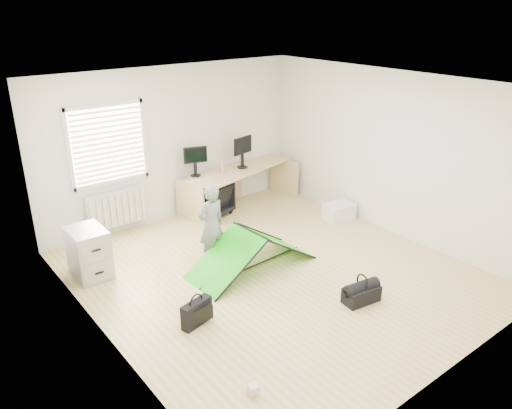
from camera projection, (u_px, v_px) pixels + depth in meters
ground at (273, 273)px, 7.28m from camera, size 5.50×5.50×0.00m
back_wall at (174, 144)px, 8.77m from camera, size 5.00×0.02×2.70m
window at (108, 144)px, 7.98m from camera, size 1.20×0.06×1.20m
radiator at (116, 209)px, 8.36m from camera, size 1.00×0.12×0.60m
desk at (240, 188)px, 9.49m from camera, size 2.35×1.21×0.76m
filing_cabinet at (89, 253)px, 7.08m from camera, size 0.47×0.63×0.73m
monitor_left at (195, 165)px, 8.87m from camera, size 0.43×0.21×0.40m
monitor_right at (242, 157)px, 9.31m from camera, size 0.47×0.19×0.44m
keyboard at (201, 180)px, 8.73m from camera, size 0.42×0.22×0.02m
thermos at (223, 167)px, 9.04m from camera, size 0.09×0.09×0.24m
office_chair at (210, 199)px, 9.15m from camera, size 0.84×0.85×0.62m
person at (211, 225)px, 7.33m from camera, size 0.47×0.33×1.24m
kite at (252, 250)px, 7.31m from camera, size 1.95×0.94×0.59m
storage_crate at (339, 212)px, 9.02m from camera, size 0.57×0.44×0.29m
tote_bag at (87, 249)px, 7.54m from camera, size 0.35×0.17×0.41m
laptop_bag at (197, 313)px, 6.07m from camera, size 0.44×0.22×0.32m
white_box at (254, 389)px, 5.03m from camera, size 0.12×0.12×0.10m
duffel_bag at (361, 295)px, 6.54m from camera, size 0.52×0.32×0.21m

